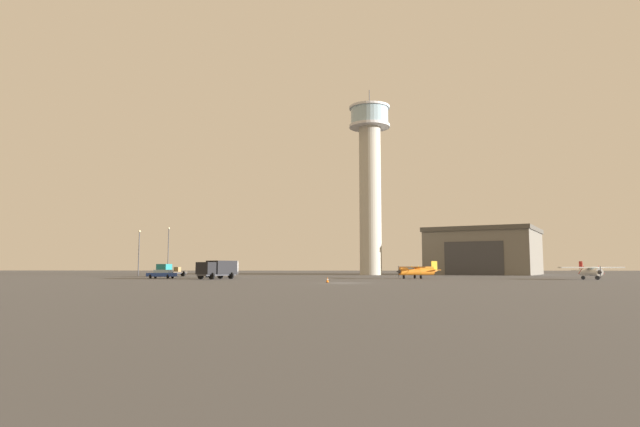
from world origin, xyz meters
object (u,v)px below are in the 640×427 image
Objects in this scene: truck_fuel_tanker_silver at (221,268)px; light_post_west at (168,247)px; airplane_orange at (417,270)px; car_blue at (162,274)px; light_post_east at (139,249)px; traffic_cone_near_left at (327,280)px; control_tower at (370,174)px; truck_flatbed_teal at (169,270)px; truck_box_black at (217,268)px; airplane_white at (590,271)px.

truck_fuel_tanker_silver is 0.61× the size of light_post_west.
car_blue is at bearing -19.99° from airplane_orange.
light_post_east is 13.33× the size of traffic_cone_near_left.
light_post_west is (-49.44, 30.76, 4.81)m from airplane_orange.
control_tower is 63.84× the size of traffic_cone_near_left.
car_blue is at bearing 48.24° from truck_fuel_tanker_silver.
truck_flatbed_teal is 24.33m from truck_box_black.
truck_flatbed_teal is 13.29m from truck_fuel_tanker_silver.
airplane_orange is at bearing -31.89° from light_post_west.
light_post_west reaches higher than traffic_cone_near_left.
traffic_cone_near_left is (37.85, -39.70, -4.97)m from light_post_east.
control_tower is at bearing -102.09° from airplane_orange.
car_blue is at bearing -59.02° from light_post_east.
truck_flatbed_teal is at bearing -16.38° from light_post_east.
truck_fuel_tanker_silver reaches higher than truck_box_black.
light_post_east is (-75.28, 22.45, 4.06)m from airplane_white.
airplane_white reaches higher than traffic_cone_near_left.
light_post_east reaches higher than truck_fuel_tanker_silver.
truck_fuel_tanker_silver is at bearing -143.29° from truck_box_black.
airplane_white is 1.96× the size of car_blue.
truck_flatbed_teal is 0.72× the size of light_post_east.
airplane_white reaches higher than car_blue.
car_blue is (-39.96, -0.15, -0.52)m from airplane_orange.
airplane_white is at bearing -54.63° from control_tower.
traffic_cone_near_left is (26.81, -21.31, -0.41)m from car_blue.
traffic_cone_near_left is at bearing 148.20° from car_blue.
light_post_east is 55.08m from traffic_cone_near_left.
car_blue is at bearing -83.62° from truck_box_black.
airplane_orange is 13.50× the size of traffic_cone_near_left.
truck_fuel_tanker_silver reaches higher than traffic_cone_near_left.
car_blue is 21.93m from light_post_east.
truck_box_black reaches higher than airplane_white.
light_post_east reaches higher than traffic_cone_near_left.
truck_fuel_tanker_silver is (-27.51, -27.82, -21.41)m from control_tower.
airplane_orange is at bearing -19.68° from light_post_east.
control_tower reaches higher than light_post_west.
control_tower is 4.73× the size of airplane_orange.
light_post_east is at bearing -31.15° from truck_fuel_tanker_silver.
control_tower is 55.61m from airplane_white.
truck_flatbed_teal is (-39.03, -21.22, -21.87)m from control_tower.
car_blue is 6.84× the size of traffic_cone_near_left.
control_tower is 49.52m from truck_flatbed_teal.
truck_flatbed_teal is 8.05m from light_post_east.
light_post_west reaches higher than truck_box_black.
control_tower is at bearing 22.89° from light_post_east.
light_post_west is (-9.47, 30.91, 5.33)m from car_blue.
truck_flatbed_teal is at bearing 129.60° from traffic_cone_near_left.
truck_fuel_tanker_silver is at bearing 122.31° from traffic_cone_near_left.
truck_fuel_tanker_silver is (-57.13, 13.90, 0.37)m from airplane_white.
control_tower reaches higher than light_post_east.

